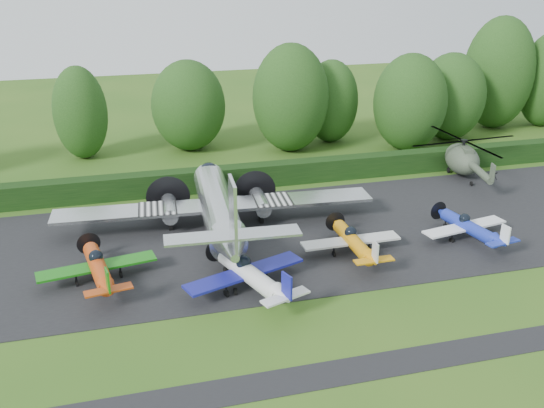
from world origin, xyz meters
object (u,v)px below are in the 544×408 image
object	(u,v)px
sign_board	(510,153)
light_plane_orange	(353,241)
light_plane_white	(249,274)
light_plane_red	(98,267)
helicopter	(463,157)
light_plane_blue	(469,227)
transport_plane	(218,208)

from	to	relation	value
sign_board	light_plane_orange	bearing A→B (deg)	-139.79
light_plane_white	light_plane_orange	world-z (taller)	light_plane_white
light_plane_red	sign_board	xyz separation A→B (m)	(39.64, 14.23, -0.02)
light_plane_red	light_plane_orange	bearing A→B (deg)	8.30
light_plane_red	light_plane_white	bearing A→B (deg)	-10.66
helicopter	sign_board	distance (m)	6.79
light_plane_orange	light_plane_blue	bearing A→B (deg)	1.60
light_plane_orange	helicopter	world-z (taller)	helicopter
light_plane_red	light_plane_blue	size ratio (longest dim) A/B	1.09
light_plane_orange	transport_plane	bearing A→B (deg)	145.93
light_plane_red	light_plane_white	xyz separation A→B (m)	(9.02, -3.39, 0.09)
transport_plane	light_plane_orange	distance (m)	10.26
transport_plane	helicopter	world-z (taller)	transport_plane
light_plane_blue	sign_board	world-z (taller)	light_plane_blue
light_plane_white	transport_plane	bearing A→B (deg)	112.18
light_plane_white	light_plane_orange	distance (m)	8.53
light_plane_white	light_plane_blue	size ratio (longest dim) A/B	1.17
light_plane_orange	light_plane_blue	distance (m)	9.08
light_plane_blue	transport_plane	bearing A→B (deg)	172.17
light_plane_orange	sign_board	distance (m)	26.97
transport_plane	light_plane_blue	world-z (taller)	transport_plane
light_plane_red	light_plane_orange	world-z (taller)	light_plane_red
light_plane_red	sign_board	bearing A→B (deg)	29.71
transport_plane	sign_board	size ratio (longest dim) A/B	7.84
transport_plane	light_plane_blue	xyz separation A→B (m)	(17.46, -5.69, -1.06)
transport_plane	light_plane_blue	bearing A→B (deg)	-21.58
light_plane_red	light_plane_blue	world-z (taller)	light_plane_red
light_plane_red	light_plane_orange	xyz separation A→B (m)	(17.04, -0.49, -0.06)
light_plane_white	helicopter	bearing A→B (deg)	53.04
light_plane_white	light_plane_red	bearing A→B (deg)	179.17
helicopter	sign_board	bearing A→B (deg)	4.21
transport_plane	light_plane_red	distance (m)	10.21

